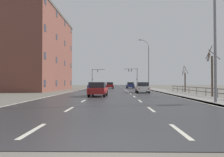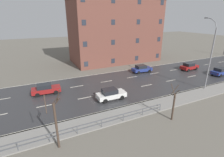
{
  "view_description": "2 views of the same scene",
  "coord_description": "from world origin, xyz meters",
  "px_view_note": "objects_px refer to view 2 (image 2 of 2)",
  "views": [
    {
      "loc": [
        0.3,
        -4.81,
        1.57
      ],
      "look_at": [
        -0.8,
        67.14,
        2.82
      ],
      "focal_mm": 34.37,
      "sensor_mm": 36.0,
      "label": 1
    },
    {
      "loc": [
        23.82,
        17.56,
        10.97
      ],
      "look_at": [
        0.0,
        29.0,
        1.35
      ],
      "focal_mm": 27.22,
      "sensor_mm": 36.0,
      "label": 2
    }
  ],
  "objects_px": {
    "car_far_right": "(111,94)",
    "car_near_right": "(189,66)",
    "car_far_left": "(220,71)",
    "car_mid_centre": "(142,69)",
    "street_lamp_midground": "(210,56)",
    "brick_building": "(115,31)",
    "car_near_left": "(46,89)"
  },
  "relations": [
    {
      "from": "car_far_left",
      "to": "car_near_left",
      "type": "distance_m",
      "value": 32.73
    },
    {
      "from": "car_near_right",
      "to": "brick_building",
      "type": "bearing_deg",
      "value": -146.79
    },
    {
      "from": "car_mid_centre",
      "to": "brick_building",
      "type": "height_order",
      "value": "brick_building"
    },
    {
      "from": "car_near_left",
      "to": "car_near_right",
      "type": "distance_m",
      "value": 29.56
    },
    {
      "from": "car_mid_centre",
      "to": "brick_building",
      "type": "bearing_deg",
      "value": -175.78
    },
    {
      "from": "car_far_right",
      "to": "car_near_right",
      "type": "distance_m",
      "value": 22.16
    },
    {
      "from": "car_near_left",
      "to": "car_mid_centre",
      "type": "distance_m",
      "value": 19.32
    },
    {
      "from": "street_lamp_midground",
      "to": "brick_building",
      "type": "height_order",
      "value": "brick_building"
    },
    {
      "from": "car_far_right",
      "to": "car_near_right",
      "type": "xyz_separation_m",
      "value": [
        -5.35,
        21.5,
        0.0
      ]
    },
    {
      "from": "street_lamp_midground",
      "to": "car_far_left",
      "type": "relative_size",
      "value": 2.61
    },
    {
      "from": "car_far_left",
      "to": "car_near_right",
      "type": "height_order",
      "value": "same"
    },
    {
      "from": "car_near_left",
      "to": "street_lamp_midground",
      "type": "bearing_deg",
      "value": 71.82
    },
    {
      "from": "car_near_left",
      "to": "car_near_right",
      "type": "height_order",
      "value": "same"
    },
    {
      "from": "car_near_right",
      "to": "car_far_left",
      "type": "bearing_deg",
      "value": 24.18
    },
    {
      "from": "car_near_left",
      "to": "brick_building",
      "type": "distance_m",
      "value": 24.64
    },
    {
      "from": "street_lamp_midground",
      "to": "car_near_left",
      "type": "distance_m",
      "value": 25.33
    },
    {
      "from": "street_lamp_midground",
      "to": "car_far_right",
      "type": "relative_size",
      "value": 2.65
    },
    {
      "from": "car_mid_centre",
      "to": "car_near_right",
      "type": "height_order",
      "value": "same"
    },
    {
      "from": "car_near_right",
      "to": "street_lamp_midground",
      "type": "bearing_deg",
      "value": -39.24
    },
    {
      "from": "car_far_left",
      "to": "car_near_right",
      "type": "distance_m",
      "value": 5.89
    },
    {
      "from": "car_far_left",
      "to": "car_mid_centre",
      "type": "xyz_separation_m",
      "value": [
        -8.3,
        -13.06,
        0.0
      ]
    },
    {
      "from": "street_lamp_midground",
      "to": "car_far_left",
      "type": "distance_m",
      "value": 10.62
    },
    {
      "from": "car_mid_centre",
      "to": "brick_building",
      "type": "relative_size",
      "value": 0.19
    },
    {
      "from": "car_far_left",
      "to": "car_mid_centre",
      "type": "relative_size",
      "value": 1.0
    },
    {
      "from": "car_near_left",
      "to": "brick_building",
      "type": "height_order",
      "value": "brick_building"
    },
    {
      "from": "street_lamp_midground",
      "to": "car_near_right",
      "type": "bearing_deg",
      "value": 143.38
    },
    {
      "from": "street_lamp_midground",
      "to": "brick_building",
      "type": "relative_size",
      "value": 0.49
    },
    {
      "from": "car_far_right",
      "to": "car_near_right",
      "type": "bearing_deg",
      "value": 104.8
    },
    {
      "from": "car_far_left",
      "to": "car_far_right",
      "type": "bearing_deg",
      "value": -92.61
    },
    {
      "from": "car_far_right",
      "to": "street_lamp_midground",
      "type": "bearing_deg",
      "value": 78.94
    },
    {
      "from": "car_near_left",
      "to": "car_near_right",
      "type": "relative_size",
      "value": 1.0
    },
    {
      "from": "street_lamp_midground",
      "to": "car_near_right",
      "type": "xyz_separation_m",
      "value": [
        -8.54,
        6.35,
        -4.57
      ]
    }
  ]
}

